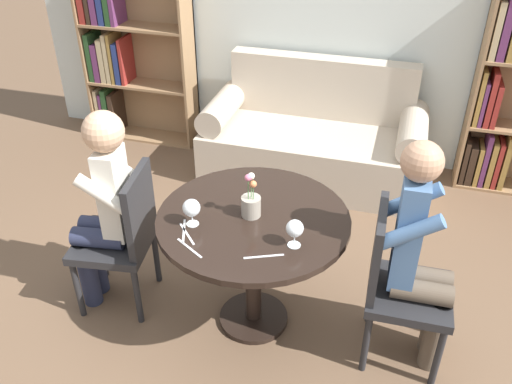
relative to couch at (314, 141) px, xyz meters
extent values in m
plane|color=brown|center=(0.00, -1.74, -0.31)|extent=(16.00, 16.00, 0.00)
cylinder|color=black|center=(0.00, -1.74, 0.42)|extent=(1.01, 1.01, 0.03)
cylinder|color=black|center=(0.00, -1.74, 0.06)|extent=(0.09, 0.09, 0.68)
cylinder|color=black|center=(0.00, -1.74, -0.30)|extent=(0.40, 0.40, 0.03)
cube|color=#B7A893|center=(0.00, -0.05, -0.10)|extent=(1.74, 0.80, 0.42)
cube|color=#B7A893|center=(0.00, 0.27, 0.36)|extent=(1.52, 0.16, 0.50)
cylinder|color=#B7A893|center=(-0.76, -0.05, 0.22)|extent=(0.22, 0.72, 0.22)
cylinder|color=#B7A893|center=(0.76, -0.05, 0.22)|extent=(0.22, 0.72, 0.22)
cube|color=#93704C|center=(-1.64, 0.37, 0.48)|extent=(0.98, 0.02, 1.57)
cube|color=#93704C|center=(-2.11, 0.24, 0.48)|extent=(0.02, 0.28, 1.57)
cube|color=#93704C|center=(-1.16, 0.24, 0.48)|extent=(0.02, 0.28, 1.57)
cube|color=#93704C|center=(-1.64, 0.24, -0.30)|extent=(0.93, 0.28, 0.02)
cube|color=#93704C|center=(-1.64, 0.24, 0.22)|extent=(0.93, 0.28, 0.02)
cube|color=#93704C|center=(-1.64, 0.24, 0.73)|extent=(0.93, 0.28, 0.02)
cube|color=tan|center=(-2.07, 0.23, -0.08)|extent=(0.03, 0.23, 0.42)
cube|color=#602D5B|center=(-2.03, 0.23, -0.09)|extent=(0.03, 0.23, 0.39)
cube|color=#234723|center=(-1.99, 0.23, -0.07)|extent=(0.05, 0.23, 0.43)
cube|color=#332319|center=(-1.93, 0.23, -0.09)|extent=(0.05, 0.23, 0.40)
cube|color=#234723|center=(-2.07, 0.23, 0.44)|extent=(0.04, 0.23, 0.42)
cube|color=#602D5B|center=(-2.01, 0.23, 0.40)|extent=(0.05, 0.23, 0.34)
cube|color=tan|center=(-1.95, 0.23, 0.42)|extent=(0.05, 0.23, 0.39)
cube|color=tan|center=(-1.90, 0.23, 0.45)|extent=(0.04, 0.23, 0.43)
cube|color=olive|center=(-1.85, 0.23, 0.45)|extent=(0.03, 0.23, 0.44)
cube|color=navy|center=(-1.80, 0.23, 0.41)|extent=(0.05, 0.23, 0.36)
cube|color=maroon|center=(-1.75, 0.23, 0.43)|extent=(0.03, 0.23, 0.41)
cube|color=maroon|center=(-2.06, 0.23, 0.92)|extent=(0.05, 0.23, 0.35)
cube|color=navy|center=(-1.88, 0.23, 0.93)|extent=(0.05, 0.23, 0.36)
cube|color=#234723|center=(-1.82, 0.23, 0.93)|extent=(0.05, 0.23, 0.37)
cube|color=#602D5B|center=(-1.77, 0.23, 0.94)|extent=(0.04, 0.23, 0.40)
cube|color=#93704C|center=(1.16, 0.24, 0.48)|extent=(0.02, 0.28, 1.57)
cube|color=#332319|center=(1.20, 0.23, -0.10)|extent=(0.04, 0.23, 0.37)
cube|color=#332319|center=(1.25, 0.23, -0.12)|extent=(0.05, 0.23, 0.33)
cube|color=olive|center=(1.31, 0.23, -0.12)|extent=(0.03, 0.23, 0.33)
cube|color=#602D5B|center=(1.35, 0.23, -0.07)|extent=(0.04, 0.23, 0.45)
cube|color=olive|center=(1.40, 0.23, -0.10)|extent=(0.04, 0.23, 0.39)
cube|color=maroon|center=(1.45, 0.23, -0.09)|extent=(0.03, 0.23, 0.39)
cube|color=olive|center=(1.50, 0.23, -0.06)|extent=(0.04, 0.23, 0.45)
cube|color=olive|center=(1.20, 0.23, 0.44)|extent=(0.03, 0.23, 0.43)
cube|color=#602D5B|center=(1.23, 0.23, 0.40)|extent=(0.03, 0.23, 0.34)
cube|color=maroon|center=(1.28, 0.23, 0.44)|extent=(0.04, 0.23, 0.43)
cube|color=maroon|center=(1.33, 0.23, 0.39)|extent=(0.04, 0.23, 0.33)
cube|color=tan|center=(1.21, 0.23, 0.95)|extent=(0.04, 0.23, 0.40)
cube|color=#602D5B|center=(1.26, 0.23, 0.97)|extent=(0.05, 0.23, 0.44)
cylinder|color=#232326|center=(-1.03, -1.63, -0.11)|extent=(0.04, 0.04, 0.40)
cylinder|color=#232326|center=(-0.98, -1.98, -0.11)|extent=(0.04, 0.04, 0.40)
cylinder|color=#232326|center=(-0.68, -1.58, -0.11)|extent=(0.04, 0.04, 0.40)
cylinder|color=#232326|center=(-0.63, -1.93, -0.11)|extent=(0.04, 0.04, 0.40)
cube|color=#232326|center=(-0.83, -1.78, 0.11)|extent=(0.47, 0.47, 0.05)
cube|color=#232326|center=(-0.64, -1.75, 0.36)|extent=(0.09, 0.38, 0.45)
cylinder|color=#232326|center=(1.01, -1.91, -0.11)|extent=(0.04, 0.04, 0.40)
cylinder|color=#232326|center=(1.00, -1.55, -0.11)|extent=(0.04, 0.04, 0.40)
cylinder|color=#232326|center=(0.66, -1.92, -0.11)|extent=(0.04, 0.04, 0.40)
cylinder|color=#232326|center=(0.65, -1.56, -0.11)|extent=(0.04, 0.04, 0.40)
cube|color=#232326|center=(0.83, -1.73, 0.11)|extent=(0.43, 0.43, 0.05)
cube|color=#232326|center=(0.64, -1.74, 0.36)|extent=(0.05, 0.38, 0.45)
cylinder|color=#282D47|center=(-1.00, -1.76, -0.09)|extent=(0.11, 0.11, 0.45)
cylinder|color=#282D47|center=(-0.98, -1.87, -0.09)|extent=(0.11, 0.11, 0.45)
cylinder|color=#282D47|center=(-0.89, -1.74, 0.19)|extent=(0.31, 0.15, 0.11)
cylinder|color=#282D47|center=(-0.87, -1.85, 0.19)|extent=(0.31, 0.15, 0.11)
cube|color=silver|center=(-0.77, -1.78, 0.46)|extent=(0.15, 0.21, 0.53)
cylinder|color=silver|center=(-0.79, -1.65, 0.54)|extent=(0.29, 0.11, 0.23)
cylinder|color=silver|center=(-0.75, -1.91, 0.54)|extent=(0.29, 0.11, 0.23)
sphere|color=tan|center=(-0.77, -1.78, 0.84)|extent=(0.22, 0.22, 0.22)
cylinder|color=brown|center=(0.99, -1.78, -0.09)|extent=(0.11, 0.11, 0.45)
cylinder|color=brown|center=(0.99, -1.67, -0.09)|extent=(0.11, 0.11, 0.45)
cylinder|color=brown|center=(0.88, -1.79, 0.19)|extent=(0.30, 0.12, 0.11)
cylinder|color=brown|center=(0.88, -1.68, 0.19)|extent=(0.30, 0.12, 0.11)
cube|color=#4C709E|center=(0.77, -1.73, 0.49)|extent=(0.13, 0.20, 0.60)
cylinder|color=#4C709E|center=(0.77, -1.87, 0.60)|extent=(0.29, 0.08, 0.23)
cylinder|color=#4C709E|center=(0.77, -1.60, 0.60)|extent=(0.29, 0.08, 0.23)
sphere|color=tan|center=(0.77, -1.73, 0.88)|extent=(0.19, 0.19, 0.19)
cylinder|color=white|center=(-0.28, -1.88, 0.44)|extent=(0.06, 0.06, 0.00)
cylinder|color=white|center=(-0.28, -1.88, 0.47)|extent=(0.01, 0.01, 0.06)
sphere|color=white|center=(-0.28, -1.88, 0.53)|extent=(0.09, 0.09, 0.09)
sphere|color=maroon|center=(-0.28, -1.88, 0.52)|extent=(0.06, 0.06, 0.06)
cylinder|color=white|center=(0.25, -1.91, 0.44)|extent=(0.06, 0.06, 0.00)
cylinder|color=white|center=(0.25, -1.91, 0.47)|extent=(0.01, 0.01, 0.06)
sphere|color=white|center=(0.25, -1.91, 0.54)|extent=(0.08, 0.08, 0.08)
sphere|color=maroon|center=(0.25, -1.91, 0.52)|extent=(0.06, 0.06, 0.06)
cylinder|color=#9E9384|center=(-0.01, -1.73, 0.49)|extent=(0.10, 0.10, 0.11)
cylinder|color=#4C7A42|center=(0.00, -1.73, 0.59)|extent=(0.01, 0.01, 0.09)
sphere|color=#E07F4C|center=(0.00, -1.73, 0.63)|extent=(0.04, 0.04, 0.04)
cylinder|color=#4C7A42|center=(-0.02, -1.74, 0.61)|extent=(0.00, 0.01, 0.13)
sphere|color=#D16684|center=(-0.02, -1.74, 0.67)|extent=(0.04, 0.04, 0.04)
cylinder|color=#4C7A42|center=(-0.01, -1.72, 0.60)|extent=(0.00, 0.00, 0.13)
sphere|color=silver|center=(-0.01, -1.72, 0.67)|extent=(0.04, 0.04, 0.04)
cube|color=silver|center=(-0.22, -2.07, 0.43)|extent=(0.17, 0.11, 0.00)
cube|color=silver|center=(-0.27, -1.97, 0.43)|extent=(0.14, 0.15, 0.00)
cube|color=silver|center=(-0.30, -1.95, 0.43)|extent=(0.08, 0.18, 0.00)
cube|color=silver|center=(0.14, -2.03, 0.43)|extent=(0.18, 0.09, 0.00)
camera|label=1|loc=(0.65, -3.91, 2.06)|focal=38.00mm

